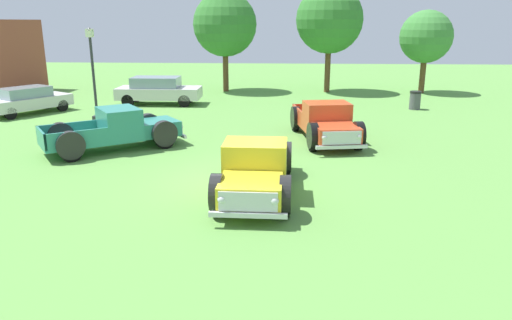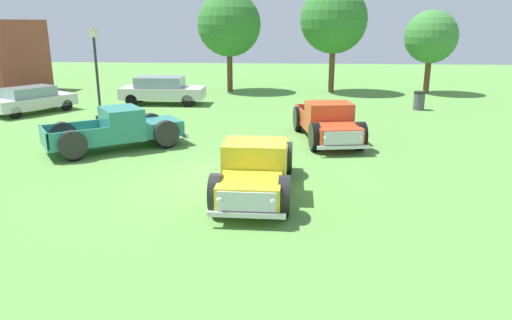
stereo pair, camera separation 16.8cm
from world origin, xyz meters
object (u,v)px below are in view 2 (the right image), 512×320
Objects in this scene: trash_can at (419,101)px; lamp_post_near at (97,73)px; pickup_truck_foreground at (255,171)px; oak_tree_center at (229,25)px; oak_tree_west at (431,37)px; sedan_distant_a at (162,90)px; sedan_distant_b at (32,99)px; pickup_truck_behind_left at (124,129)px; pickup_truck_behind_right at (329,123)px; oak_tree_east at (334,20)px.

lamp_post_near is at bearing -165.61° from trash_can.
pickup_truck_foreground is 20.24m from oak_tree_center.
trash_can is 0.18× the size of oak_tree_west.
lamp_post_near is 0.67× the size of oak_tree_center.
sedan_distant_a reaches higher than sedan_distant_b.
sedan_distant_a is at bearing 96.59° from pickup_truck_behind_left.
oak_tree_center is at bearing 44.11° from sedan_distant_b.
oak_tree_west reaches higher than lamp_post_near.
lamp_post_near is (-7.87, 9.51, 1.50)m from pickup_truck_foreground.
lamp_post_near reaches higher than pickup_truck_behind_right.
pickup_truck_foreground is 1.15× the size of sedan_distant_b.
pickup_truck_behind_right is at bearing 68.94° from pickup_truck_foreground.
oak_tree_east is 1.29× the size of oak_tree_west.
sedan_distant_a is at bearing 136.52° from pickup_truck_behind_right.
oak_tree_east reaches higher than lamp_post_near.
oak_tree_east is 6.61m from oak_tree_center.
sedan_distant_b is at bearing 158.75° from lamp_post_near.
pickup_truck_behind_right is at bearing -43.48° from sedan_distant_a.
pickup_truck_foreground is at bearing -115.93° from oak_tree_west.
oak_tree_west is (6.03, -0.09, -1.03)m from oak_tree_east.
oak_tree_center is at bearing 82.44° from pickup_truck_behind_left.
oak_tree_east is at bearing 41.88° from lamp_post_near.
pickup_truck_behind_left is 1.09× the size of sedan_distant_a.
lamp_post_near reaches higher than sedan_distant_b.
oak_tree_west is at bearing 45.59° from pickup_truck_behind_left.
trash_can is at bearing 34.75° from pickup_truck_behind_left.
lamp_post_near reaches higher than pickup_truck_behind_left.
lamp_post_near is 15.46m from oak_tree_east.
pickup_truck_behind_right is 1.23× the size of lamp_post_near.
oak_tree_west is (15.73, 5.39, 2.70)m from sedan_distant_a.
trash_can is 0.14× the size of oak_tree_east.
pickup_truck_foreground is 22.00m from oak_tree_west.
lamp_post_near is at bearing -149.85° from oak_tree_west.
oak_tree_east reaches higher than trash_can.
oak_tree_east is (3.51, 19.72, 3.82)m from pickup_truck_foreground.
oak_tree_east reaches higher than pickup_truck_behind_right.
oak_tree_center reaches higher than pickup_truck_behind_right.
pickup_truck_behind_left is (-5.09, 4.69, 0.01)m from pickup_truck_foreground.
lamp_post_near is 4.41× the size of trash_can.
oak_tree_east reaches higher than oak_tree_west.
pickup_truck_foreground is 0.77× the size of oak_tree_center.
oak_tree_east is (-4.05, 6.25, 4.04)m from trash_can.
trash_can is 0.15× the size of oak_tree_center.
sedan_distant_b reaches higher than trash_can.
sedan_distant_b is 23.30m from oak_tree_west.
pickup_truck_behind_left is at bearing 137.30° from pickup_truck_foreground.
pickup_truck_behind_left is 15.40m from trash_can.
pickup_truck_behind_right is at bearing -19.14° from sedan_distant_b.
oak_tree_west is (1.98, 6.16, 3.01)m from trash_can.
pickup_truck_behind_left reaches higher than sedan_distant_b.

